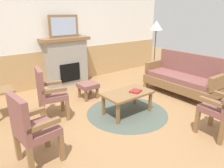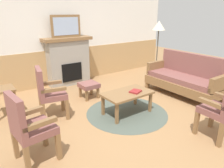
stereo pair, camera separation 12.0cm
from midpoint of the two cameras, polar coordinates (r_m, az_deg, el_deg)
name	(u,v)px [view 1 (the left image)]	position (r m, az deg, el deg)	size (l,w,h in m)	color
ground_plane	(123,115)	(4.15, 2.16, -8.45)	(14.00, 14.00, 0.00)	#997047
wall_back	(60,35)	(5.94, -14.39, 12.62)	(7.20, 0.14, 2.70)	white
fireplace	(66,61)	(5.82, -12.85, 6.03)	(1.30, 0.44, 1.28)	gray
framed_picture	(64,26)	(5.69, -13.54, 14.96)	(0.80, 0.04, 0.56)	brown
couch	(182,79)	(5.29, 17.90, 1.42)	(0.70, 1.80, 0.98)	brown
coffee_table	(127,95)	(4.09, 3.37, -2.96)	(0.96, 0.56, 0.44)	brown
round_rug	(127,113)	(4.25, 3.27, -7.74)	(1.61, 1.61, 0.01)	#4C564C
book_on_table	(136,91)	(4.10, 5.58, -1.93)	(0.21, 0.18, 0.03)	maroon
footstool	(88,86)	(4.88, -7.23, -0.64)	(0.40, 0.40, 0.36)	brown
armchair_near_fireplace	(48,92)	(4.01, -17.72, -1.98)	(0.57, 0.57, 0.98)	brown
armchair_by_window_left	(31,127)	(2.92, -22.17, -10.67)	(0.53, 0.53, 0.98)	brown
armchair_front_left	(224,106)	(3.67, 27.30, -5.27)	(0.51, 0.51, 0.98)	brown
side_table	(1,96)	(4.47, -28.56, -2.76)	(0.44, 0.44, 0.55)	brown
floor_lamp_by_couch	(156,29)	(6.13, 11.31, 14.34)	(0.36, 0.36, 1.68)	#332D28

